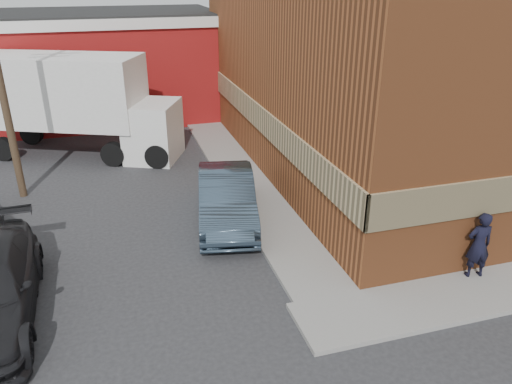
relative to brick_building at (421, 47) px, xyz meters
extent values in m
plane|color=#28282B|center=(-8.50, -9.00, -4.68)|extent=(90.00, 90.00, 0.00)
cube|color=brown|center=(0.00, 0.00, -0.18)|extent=(14.00, 18.00, 9.00)
cube|color=tan|center=(-7.04, 0.00, -2.38)|extent=(0.08, 18.16, 1.00)
cube|color=gray|center=(-7.90, 0.00, -4.62)|extent=(1.80, 18.00, 0.12)
cube|color=maroon|center=(-14.50, 11.00, -2.18)|extent=(16.00, 8.00, 5.00)
cube|color=silver|center=(-14.50, 11.00, 0.57)|extent=(16.30, 8.30, 0.50)
cube|color=black|center=(-14.50, 11.00, 0.87)|extent=(16.00, 8.00, 0.10)
imported|color=black|center=(-3.80, -9.25, -3.64)|extent=(0.73, 0.54, 1.85)
imported|color=#344657|center=(-9.30, -4.07, -3.85)|extent=(2.67, 5.28, 1.66)
cube|color=white|center=(-14.49, 4.29, -1.81)|extent=(7.28, 5.23, 2.93)
cube|color=#1C671B|center=(-15.04, 3.04, -2.26)|extent=(5.98, 2.69, 0.90)
cube|color=white|center=(-10.47, 2.49, -3.44)|extent=(2.86, 3.09, 2.48)
cylinder|color=black|center=(-17.21, 4.27, -4.18)|extent=(1.06, 0.72, 1.01)
cylinder|color=black|center=(-16.29, 6.33, -4.18)|extent=(1.06, 0.72, 1.01)
cylinder|color=black|center=(-12.68, 2.25, -4.18)|extent=(1.06, 0.72, 1.01)
cylinder|color=black|center=(-11.76, 4.31, -4.18)|extent=(1.06, 0.72, 1.01)
cylinder|color=black|center=(-10.93, 1.47, -4.18)|extent=(1.06, 0.72, 1.01)
cylinder|color=black|center=(-10.01, 3.52, -4.18)|extent=(1.06, 0.72, 1.01)
camera|label=1|loc=(-12.55, -18.39, 2.89)|focal=35.00mm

